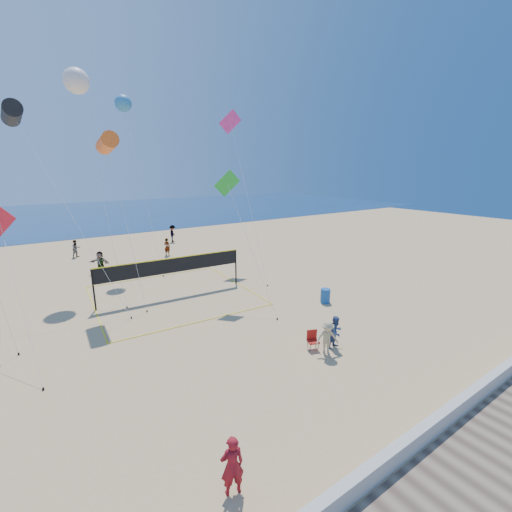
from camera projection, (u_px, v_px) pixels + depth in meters
ground at (264, 433)px, 10.64m from camera, size 120.00×120.00×0.00m
ocean at (58, 216)px, 60.16m from camera, size 140.00×50.00×0.03m
seawall at (337, 500)px, 8.17m from camera, size 32.00×0.30×0.60m
woman at (232, 465)px, 8.49m from camera, size 0.68×0.52×1.67m
bystander_a at (336, 332)px, 15.59m from camera, size 0.80×0.66×1.53m
bystander_b at (327, 338)px, 14.98m from camera, size 1.17×0.97×1.58m
far_person_1 at (100, 263)px, 26.52m from camera, size 1.56×1.60×1.83m
far_person_2 at (167, 247)px, 32.27m from camera, size 0.70×0.73×1.68m
far_person_3 at (76, 249)px, 31.68m from camera, size 0.96×0.87×1.63m
far_person_4 at (173, 234)px, 38.36m from camera, size 1.25×1.41×1.90m
camp_chair at (313, 339)px, 15.53m from camera, size 0.61×0.70×0.99m
trash_barrel at (325, 296)px, 20.96m from camera, size 0.67×0.67×0.87m
volleyball_net at (172, 270)px, 21.82m from camera, size 9.95×9.81×2.53m
kite_1 at (12, 113)px, 18.57m from camera, size 4.45×6.95×11.55m
kite_2 at (107, 143)px, 18.86m from camera, size 1.25×3.52×9.96m
kite_3 at (2, 230)px, 15.29m from camera, size 1.33×6.02×6.41m
kite_4 at (229, 190)px, 20.29m from camera, size 1.60×4.86×7.96m
kite_5 at (232, 129)px, 27.64m from camera, size 2.52×7.63×12.68m
kite_6 at (76, 81)px, 21.93m from camera, size 1.97×7.55×14.26m
kite_7 at (123, 104)px, 25.70m from camera, size 1.48×4.67×13.39m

